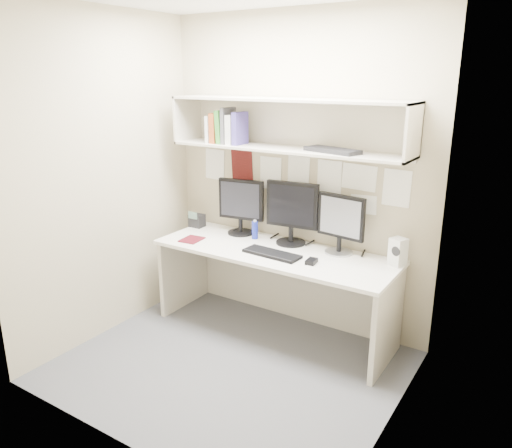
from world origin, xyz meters
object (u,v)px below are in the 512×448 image
Objects in this scene: monitor_center at (292,211)px; monitor_right at (341,222)px; keyboard at (272,254)px; desk at (274,291)px; speaker at (398,252)px; desk_phone at (197,220)px; maroon_notebook at (192,240)px; monitor_left at (241,205)px.

monitor_right is at bearing -6.12° from monitor_center.
desk is at bearing 114.17° from keyboard.
monitor_right reaches higher than speaker.
monitor_center is 3.39× the size of desk_phone.
desk_phone reaches higher than maroon_notebook.
monitor_right is (0.95, 0.00, -0.01)m from monitor_left.
monitor_center is at bearing 95.57° from keyboard.
monitor_center is at bearing 1.70° from desk_phone.
keyboard is at bearing -133.41° from monitor_right.
desk is 4.23× the size of monitor_right.
maroon_notebook is (-0.73, -0.17, 0.37)m from desk.
desk_phone is at bearing 178.09° from monitor_left.
maroon_notebook is at bearing -131.42° from monitor_left.
desk is 4.26× the size of keyboard.
monitor_left is 0.53m from maroon_notebook.
monitor_left reaches higher than speaker.
monitor_left is at bearing 155.36° from desk.
monitor_right reaches higher than keyboard.
maroon_notebook is at bearing -153.77° from monitor_right.
speaker reaches higher than keyboard.
speaker is at bearing -7.20° from monitor_center.
monitor_left is at bearing 5.27° from desk_phone.
desk is at bearing -33.36° from monitor_left.
keyboard is at bearing -138.79° from speaker.
monitor_left is 1.43m from speaker.
maroon_notebook is at bearing -172.33° from keyboard.
monitor_left is 0.67m from keyboard.
monitor_center reaches higher than monitor_left.
maroon_notebook is (-1.20, -0.39, -0.25)m from monitor_right.
monitor_right is 2.25× the size of speaker.
speaker is at bearing 6.92° from maroon_notebook.
keyboard is 1.02m from desk_phone.
speaker reaches higher than maroon_notebook.
speaker is (0.90, 0.32, 0.09)m from keyboard.
monitor_center is at bearing -171.77° from monitor_right.
desk is 4.09× the size of monitor_left.
desk_phone reaches higher than desk.
keyboard is at bearing -94.32° from monitor_center.
desk_phone is (-0.94, 0.16, 0.42)m from desk.
keyboard is at bearing -1.74° from maroon_notebook.
monitor_left is 0.93× the size of monitor_center.
maroon_notebook is 1.26× the size of desk_phone.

